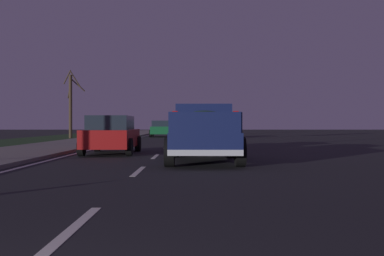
# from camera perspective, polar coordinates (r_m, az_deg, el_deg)

# --- Properties ---
(ground) EXTENTS (144.00, 144.00, 0.00)m
(ground) POSITION_cam_1_polar(r_m,az_deg,el_deg) (29.00, -2.69, -1.90)
(ground) COLOR black
(sidewalk_shoulder) EXTENTS (108.00, 4.00, 0.12)m
(sidewalk_shoulder) POSITION_cam_1_polar(r_m,az_deg,el_deg) (29.82, -13.70, -1.73)
(sidewalk_shoulder) COLOR slate
(sidewalk_shoulder) RESTS_ON ground
(grass_verge) EXTENTS (108.00, 6.00, 0.01)m
(grass_verge) POSITION_cam_1_polar(r_m,az_deg,el_deg) (31.38, -22.61, -1.75)
(grass_verge) COLOR #1E3819
(grass_verge) RESTS_ON ground
(lane_markings) EXTENTS (108.00, 3.54, 0.01)m
(lane_markings) POSITION_cam_1_polar(r_m,az_deg,el_deg) (30.90, -7.27, -1.75)
(lane_markings) COLOR silver
(lane_markings) RESTS_ON ground
(pickup_truck) EXTENTS (5.44, 2.32, 1.87)m
(pickup_truck) POSITION_cam_1_polar(r_m,az_deg,el_deg) (14.66, 1.50, -0.39)
(pickup_truck) COLOR #141E4C
(pickup_truck) RESTS_ON ground
(sedan_black) EXTENTS (4.43, 2.07, 1.54)m
(sedan_black) POSITION_cam_1_polar(r_m,az_deg,el_deg) (38.27, 0.30, -0.15)
(sedan_black) COLOR black
(sedan_black) RESTS_ON ground
(sedan_white) EXTENTS (4.41, 2.04, 1.54)m
(sedan_white) POSITION_cam_1_polar(r_m,az_deg,el_deg) (21.16, 0.92, -0.65)
(sedan_white) COLOR silver
(sedan_white) RESTS_ON ground
(sedan_green) EXTENTS (4.44, 2.09, 1.54)m
(sedan_green) POSITION_cam_1_polar(r_m,az_deg,el_deg) (43.46, -3.93, -0.07)
(sedan_green) COLOR #14592D
(sedan_green) RESTS_ON ground
(sedan_red) EXTENTS (4.42, 2.05, 1.54)m
(sedan_red) POSITION_cam_1_polar(r_m,az_deg,el_deg) (18.77, -10.05, -0.80)
(sedan_red) COLOR maroon
(sedan_red) RESTS_ON ground
(bare_tree_far) EXTENTS (1.08, 1.79, 5.84)m
(bare_tree_far) POSITION_cam_1_polar(r_m,az_deg,el_deg) (40.15, -14.98, 2.98)
(bare_tree_far) COLOR #423323
(bare_tree_far) RESTS_ON ground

